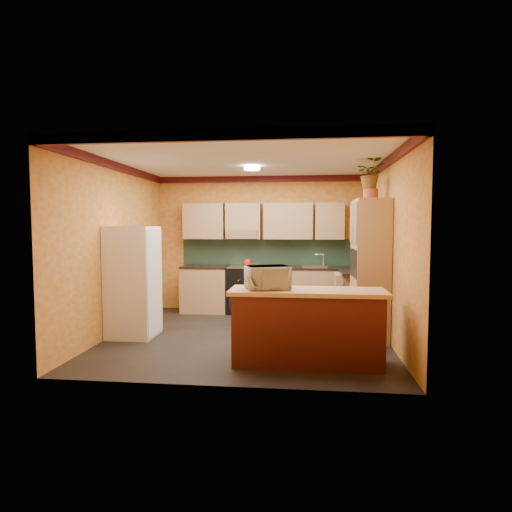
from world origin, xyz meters
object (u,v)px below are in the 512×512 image
Objects in this scene: fridge at (133,282)px; pantry at (370,269)px; stove at (243,290)px; microwave at (267,277)px; breakfast_bar at (307,329)px; base_cabinets_back at (274,291)px.

fridge is 3.62m from pantry.
pantry is at bearing -37.99° from stove.
microwave is at bearing -26.01° from fridge.
microwave reaches higher than breakfast_bar.
fridge is at bearing -135.52° from base_cabinets_back.
pantry reaches higher than stove.
fridge is 0.94× the size of breakfast_bar.
pantry reaches higher than microwave.
base_cabinets_back is 7.08× the size of microwave.
microwave reaches higher than stove.
stove is at bearing 82.72° from microwave.
breakfast_bar is at bearing -78.63° from base_cabinets_back.
microwave is (0.75, -3.06, 0.62)m from stove.
fridge is 0.81× the size of pantry.
stove reaches higher than base_cabinets_back.
microwave is (0.12, -3.06, 0.63)m from base_cabinets_back.
base_cabinets_back is 0.63m from stove.
base_cabinets_back is 3.13m from microwave.
pantry is (3.60, 0.30, 0.20)m from fridge.
fridge reaches higher than microwave.
stove is 3.21m from microwave.
microwave is at bearing 180.00° from breakfast_bar.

